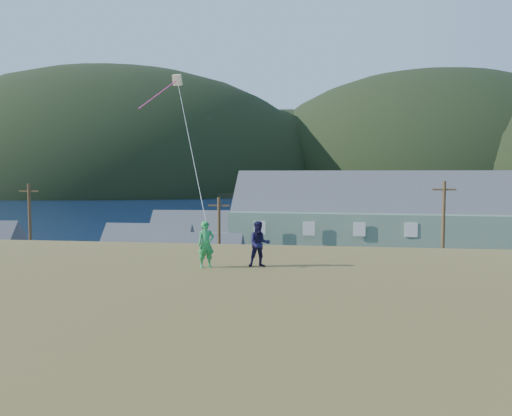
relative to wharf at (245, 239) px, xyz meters
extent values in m
plane|color=#0A1638|center=(6.00, -40.00, -0.45)|extent=(900.00, 900.00, 0.00)
cube|color=#4C3D19|center=(6.00, -42.00, -0.40)|extent=(110.00, 8.00, 0.10)
cube|color=#28282B|center=(6.00, -23.00, -0.39)|extent=(72.00, 36.00, 0.12)
cube|color=gray|center=(0.00, 0.00, 0.00)|extent=(26.00, 14.00, 0.90)
cube|color=black|center=(6.00, 290.00, 0.55)|extent=(900.00, 320.00, 2.00)
ellipsoid|color=black|center=(-114.00, 220.00, 1.55)|extent=(260.00, 234.00, 143.00)
ellipsoid|color=black|center=(-14.00, 260.00, 1.55)|extent=(200.00, 180.00, 100.00)
ellipsoid|color=black|center=(76.00, 250.00, 1.55)|extent=(230.00, 207.00, 142.60)
cube|color=slate|center=(20.49, -19.42, 2.79)|extent=(36.92, 12.20, 6.25)
cube|color=#47474C|center=(20.49, -19.42, 7.58)|extent=(37.40, 11.95, 10.14)
cube|color=gray|center=(-5.51, -27.59, 1.18)|extent=(8.54, 5.75, 3.01)
cube|color=#47474C|center=(-5.51, -27.59, 3.43)|extent=(9.03, 5.59, 5.48)
cube|color=silver|center=(0.83, -29.65, 1.03)|extent=(6.81, 4.89, 2.71)
cube|color=#47474C|center=(0.83, -29.65, 3.06)|extent=(7.31, 4.86, 4.81)
cube|color=gray|center=(-4.52, -14.06, 1.25)|extent=(10.16, 6.40, 3.16)
cube|color=#47474C|center=(-4.52, -14.06, 3.72)|extent=(10.65, 6.37, 5.87)
cylinder|color=#47331E|center=(-11.02, -38.50, 4.44)|extent=(0.24, 0.24, 9.54)
cylinder|color=#47331E|center=(4.24, -38.50, 3.94)|extent=(0.24, 0.24, 8.54)
cylinder|color=#47331E|center=(20.36, -38.50, 4.57)|extent=(0.24, 0.24, 9.80)
imported|color=#334780|center=(10.83, -17.26, 0.42)|extent=(1.73, 4.60, 1.50)
imported|color=white|center=(-4.25, -21.08, 0.32)|extent=(2.48, 4.84, 1.31)
imported|color=silver|center=(-3.15, -15.74, 0.32)|extent=(2.42, 4.70, 1.30)
imported|color=black|center=(1.85, -21.76, 0.36)|extent=(2.57, 4.98, 1.38)
imported|color=maroon|center=(-6.32, -15.70, 0.32)|extent=(2.58, 4.88, 1.31)
imported|color=navy|center=(7.13, -22.52, 0.38)|extent=(1.80, 4.21, 1.42)
imported|color=slate|center=(-13.70, -15.36, 0.44)|extent=(2.24, 4.83, 1.53)
imported|color=black|center=(2.02, -15.67, 0.33)|extent=(1.90, 3.98, 1.31)
imported|color=silver|center=(-8.00, -21.52, 0.42)|extent=(1.70, 4.62, 1.51)
imported|color=maroon|center=(-13.28, -22.89, 0.36)|extent=(2.12, 4.20, 1.37)
imported|color=#278F47|center=(8.02, -58.23, 7.55)|extent=(0.70, 0.62, 1.60)
imported|color=#171439|center=(9.82, -57.83, 7.55)|extent=(0.91, 0.79, 1.59)
cube|color=#F3E6B9|center=(4.24, -48.86, 14.95)|extent=(0.47, 0.45, 0.60)
cylinder|color=#F8418C|center=(3.64, -50.11, 14.05)|extent=(0.06, 0.06, 3.31)
cylinder|color=white|center=(6.13, -53.55, 11.65)|extent=(0.02, 0.02, 12.07)
camera|label=1|loc=(12.06, -74.88, 9.99)|focal=35.00mm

